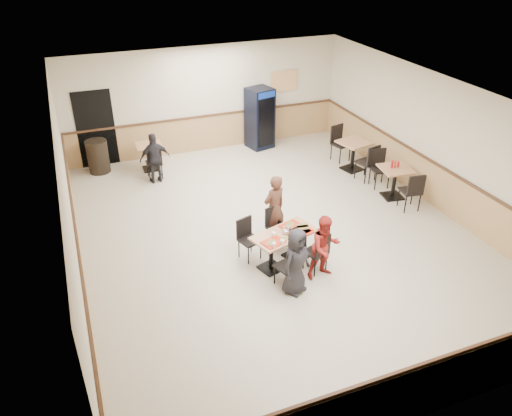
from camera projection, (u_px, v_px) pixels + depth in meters
name	position (u px, v px, depth m)	size (l,w,h in m)	color
ground	(275.00, 233.00, 10.82)	(10.00, 10.00, 0.00)	beige
room_shell	(299.00, 153.00, 13.16)	(10.00, 10.00, 10.00)	silver
main_table	(284.00, 243.00, 9.65)	(1.41, 0.99, 0.68)	black
main_chairs	(282.00, 245.00, 9.64)	(1.53, 1.77, 0.87)	black
diner_woman_left	(296.00, 261.00, 8.81)	(0.63, 0.41, 1.30)	#222227
diner_woman_right	(325.00, 247.00, 9.21)	(0.62, 0.49, 1.28)	maroon
diner_man_opposite	(274.00, 208.00, 10.26)	(0.54, 0.35, 1.48)	#522F23
lone_diner	(155.00, 158.00, 12.64)	(0.77, 0.32, 1.32)	#222227
tabletop_clutter	(290.00, 233.00, 9.52)	(1.14, 0.81, 0.12)	red
side_table_near	(395.00, 178.00, 11.99)	(0.82, 0.82, 0.77)	black
side_table_near_chair_south	(410.00, 190.00, 11.50)	(0.45, 0.45, 0.98)	black
side_table_near_chair_north	(380.00, 169.00, 12.50)	(0.45, 0.45, 0.98)	black
side_table_far	(353.00, 151.00, 13.34)	(0.91, 0.91, 0.81)	black
side_table_far_chair_south	(366.00, 161.00, 12.84)	(0.47, 0.47, 1.02)	black
side_table_far_chair_north	(341.00, 143.00, 13.88)	(0.47, 0.47, 1.02)	black
condiment_caddy	(394.00, 164.00, 11.85)	(0.23, 0.06, 0.20)	red
back_table	(150.00, 153.00, 13.39)	(0.69, 0.69, 0.72)	black
back_table_chair_lone	(154.00, 162.00, 12.93)	(0.42, 0.42, 0.91)	black
pepsi_cooler	(260.00, 118.00, 14.56)	(0.81, 0.81, 1.78)	black
trash_bin	(98.00, 156.00, 13.27)	(0.56, 0.56, 0.89)	black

